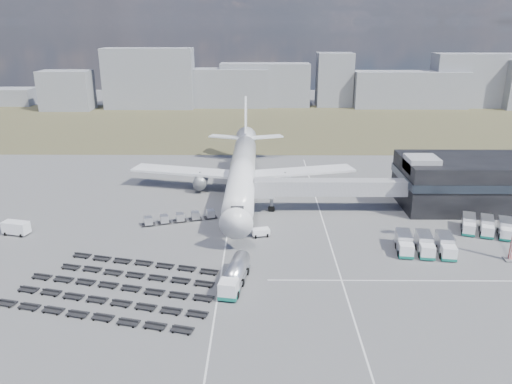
{
  "coord_description": "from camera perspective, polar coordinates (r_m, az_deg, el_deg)",
  "views": [
    {
      "loc": [
        3.86,
        -73.66,
        36.26
      ],
      "look_at": [
        3.07,
        20.68,
        4.0
      ],
      "focal_mm": 35.0,
      "sensor_mm": 36.0,
      "label": 1
    }
  ],
  "objects": [
    {
      "name": "utility_van",
      "position": [
        99.34,
        -25.73,
        -3.75
      ],
      "size": [
        4.99,
        3.1,
        2.44
      ],
      "primitive_type": "cube",
      "rotation": [
        0.0,
        0.0,
        -0.23
      ],
      "color": "white",
      "rests_on": "ground"
    },
    {
      "name": "ground",
      "position": [
        82.19,
        -2.28,
        -7.32
      ],
      "size": [
        420.0,
        420.0,
        0.0
      ],
      "primitive_type": "plane",
      "color": "#565659",
      "rests_on": "ground"
    },
    {
      "name": "skyline",
      "position": [
        226.34,
        0.13,
        12.15
      ],
      "size": [
        308.12,
        25.6,
        25.66
      ],
      "color": "gray",
      "rests_on": "ground"
    },
    {
      "name": "jet_bridge",
      "position": [
        99.85,
        7.38,
        0.51
      ],
      "size": [
        30.3,
        3.8,
        7.05
      ],
      "color": "#939399",
      "rests_on": "ground"
    },
    {
      "name": "lane_markings",
      "position": [
        85.01,
        4.45,
        -6.43
      ],
      "size": [
        47.12,
        110.0,
        0.01
      ],
      "color": "silver",
      "rests_on": "ground"
    },
    {
      "name": "grass_strip",
      "position": [
        187.25,
        -0.72,
        7.71
      ],
      "size": [
        420.0,
        90.0,
        0.01
      ],
      "primitive_type": "cube",
      "color": "#4A472C",
      "rests_on": "ground"
    },
    {
      "name": "uld_row",
      "position": [
        96.18,
        -8.69,
        -2.9
      ],
      "size": [
        14.04,
        5.93,
        1.57
      ],
      "rotation": [
        0.0,
        0.0,
        0.32
      ],
      "color": "black",
      "rests_on": "ground"
    },
    {
      "name": "airliner",
      "position": [
        110.53,
        -1.54,
        2.6
      ],
      "size": [
        51.59,
        64.53,
        17.62
      ],
      "color": "white",
      "rests_on": "ground"
    },
    {
      "name": "service_trucks_far",
      "position": [
        99.19,
        24.88,
        -3.57
      ],
      "size": [
        9.89,
        8.69,
        2.51
      ],
      "rotation": [
        0.0,
        0.0,
        -0.35
      ],
      "color": "white",
      "rests_on": "ground"
    },
    {
      "name": "baggage_dollies",
      "position": [
        75.09,
        -15.44,
        -10.46
      ],
      "size": [
        30.49,
        22.66,
        0.66
      ],
      "rotation": [
        0.0,
        0.0,
        -0.24
      ],
      "color": "black",
      "rests_on": "ground"
    },
    {
      "name": "service_trucks_near",
      "position": [
        87.28,
        18.73,
        -5.67
      ],
      "size": [
        9.77,
        7.89,
        2.73
      ],
      "rotation": [
        0.0,
        0.0,
        -0.13
      ],
      "color": "white",
      "rests_on": "ground"
    },
    {
      "name": "catering_truck",
      "position": [
        112.3,
        0.49,
        0.92
      ],
      "size": [
        3.19,
        7.08,
        3.19
      ],
      "rotation": [
        0.0,
        0.0,
        0.05
      ],
      "color": "white",
      "rests_on": "ground"
    },
    {
      "name": "fuel_tanker",
      "position": [
        73.04,
        -2.43,
        -9.42
      ],
      "size": [
        4.35,
        10.56,
        3.32
      ],
      "rotation": [
        0.0,
        0.0,
        -0.18
      ],
      "color": "white",
      "rests_on": "ground"
    },
    {
      "name": "pushback_tug",
      "position": [
        89.07,
        0.53,
        -4.65
      ],
      "size": [
        3.43,
        2.44,
        1.42
      ],
      "primitive_type": "cube",
      "rotation": [
        0.0,
        0.0,
        0.24
      ],
      "color": "white",
      "rests_on": "ground"
    },
    {
      "name": "terminal",
      "position": [
        111.45,
        23.66,
        1.09
      ],
      "size": [
        30.4,
        16.4,
        11.0
      ],
      "color": "black",
      "rests_on": "ground"
    }
  ]
}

